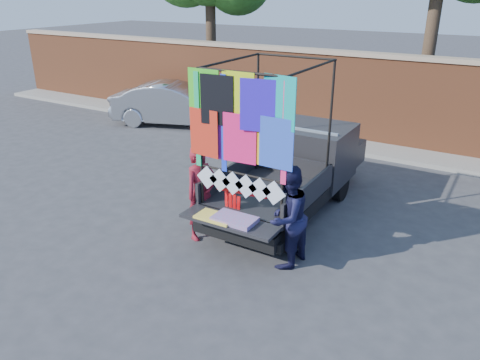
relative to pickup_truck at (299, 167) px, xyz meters
The scene contains 8 objects.
ground 2.30m from the pickup_truck, 84.31° to the right, with size 90.00×90.00×0.00m, color #38383A.
brick_wall 4.89m from the pickup_truck, 87.48° to the left, with size 30.00×0.45×2.61m.
curb 4.22m from the pickup_truck, 87.05° to the left, with size 30.00×1.20×0.12m, color gray.
pickup_truck is the anchor object (origin of this frame).
sedan 7.04m from the pickup_truck, 149.63° to the left, with size 1.46×4.19×1.38m, color #B2B4B9.
woman 2.46m from the pickup_truck, 111.11° to the right, with size 0.64×0.42×1.75m, color maroon.
man 2.49m from the pickup_truck, 70.45° to the right, with size 0.84×0.66×1.74m, color #161637.
streamer_bundle 2.34m from the pickup_truck, 93.16° to the right, with size 0.93×0.13×0.64m.
Camera 1 is at (3.41, -6.36, 4.29)m, focal length 35.00 mm.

